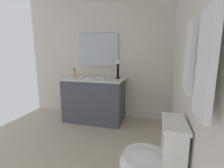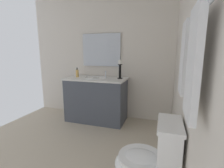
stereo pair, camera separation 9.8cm
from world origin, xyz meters
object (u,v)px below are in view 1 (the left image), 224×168
Objects in this scene: soap_bottle at (75,73)px; towel_bar at (203,19)px; sink_basin at (94,80)px; towel_center at (205,64)px; mirror at (98,50)px; candle_holder_tall at (118,69)px; vanity_cabinet at (94,99)px; toilet at (153,161)px; towel_near_vanity at (189,58)px.

towel_bar is (1.75, 1.72, 0.57)m from soap_bottle.
towel_center reaches higher than sink_basin.
mirror is 2.59m from towel_center.
vanity_cabinet is at bearing -82.81° from candle_holder_tall.
toilet is at bearing 45.30° from soap_bottle.
sink_basin is (0.00, 0.00, 0.37)m from vanity_cabinet.
vanity_cabinet is 1.43× the size of towel_bar.
sink_basin is at bearing 0.20° from mirror.
towel_bar is at bearing 33.26° from mirror.
towel_center is at bearing 23.83° from toilet.
towel_center is at bearing 30.55° from mirror.
mirror is 4.33× the size of soap_bottle.
soap_bottle is at bearing -88.87° from vanity_cabinet.
candle_holder_tall is at bearing 97.21° from sink_basin.
candle_holder_tall is (0.22, 0.44, -0.33)m from mirror.
mirror is 1.63× the size of towel_near_vanity.
toilet is at bearing -156.17° from towel_center.
towel_center is (1.95, 1.70, 0.34)m from soap_bottle.
towel_near_vanity is at bearing 47.65° from soap_bottle.
towel_bar is at bearing 26.21° from candle_holder_tall.
mirror reaches higher than towel_center.
mirror is 0.65m from soap_bottle.
soap_bottle is at bearing -53.25° from mirror.
soap_bottle is (0.01, -0.39, 0.48)m from vanity_cabinet.
sink_basin is at bearing 90.00° from vanity_cabinet.
mirror reaches higher than toilet.
toilet is 1.48× the size of towel_center.
towel_center is at bearing 34.01° from vanity_cabinet.
soap_bottle is (0.01, -0.39, 0.11)m from sink_basin.
sink_basin is 0.51× the size of towel_bar.
towel_near_vanity is at bearing -174.76° from towel_bar.
sink_basin reaches higher than vanity_cabinet.
towel_near_vanity is at bearing 180.00° from towel_center.
mirror is at bearing -147.83° from toilet.
soap_bottle reaches higher than vanity_cabinet.
towel_near_vanity is at bearing 71.21° from toilet.
candle_holder_tall is at bearing -156.58° from toilet.
towel_near_vanity reaches higher than sink_basin.
toilet is (1.48, 1.50, -0.53)m from soap_bottle.
vanity_cabinet reaches higher than toilet.
sink_basin is at bearing -146.01° from towel_center.
mirror reaches higher than sink_basin.
mirror reaches higher than towel_bar.
towel_near_vanity is (1.62, 0.87, 0.25)m from candle_holder_tall.
towel_near_vanity is at bearing 40.17° from sink_basin.
towel_bar is 0.31m from towel_center.
sink_basin is 2.23× the size of soap_bottle.
soap_bottle is 2.17m from toilet.
mirror is 2.26m from towel_near_vanity.
candle_holder_tall reaches higher than soap_bottle.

